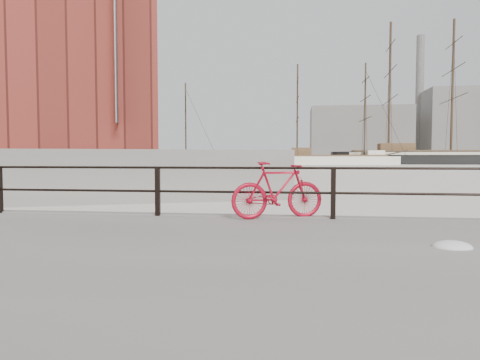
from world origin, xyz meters
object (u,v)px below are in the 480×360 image
(barque_black, at_px, (450,164))
(schooner_left, at_px, (160,165))
(bicycle, at_px, (278,190))
(workboat_near, at_px, (24,175))
(workboat_far, at_px, (95,169))
(schooner_mid, at_px, (330,165))

(barque_black, xyz_separation_m, schooner_left, (-60.59, -11.62, 0.00))
(bicycle, distance_m, barque_black, 94.47)
(bicycle, distance_m, workboat_near, 35.25)
(bicycle, relative_size, workboat_near, 0.17)
(bicycle, height_order, workboat_far, workboat_far)
(schooner_mid, xyz_separation_m, schooner_left, (-34.77, -4.91, 0.00))
(schooner_mid, height_order, workboat_far, schooner_mid)
(bicycle, distance_m, schooner_mid, 82.10)
(barque_black, relative_size, workboat_far, 5.16)
(workboat_near, bearing_deg, schooner_mid, 45.17)
(bicycle, relative_size, schooner_mid, 0.06)
(schooner_mid, xyz_separation_m, workboat_far, (-32.97, -37.29, 0.00))
(barque_black, height_order, schooner_mid, barque_black)
(schooner_mid, bearing_deg, barque_black, 12.20)
(schooner_left, bearing_deg, schooner_mid, -8.05)
(bicycle, xyz_separation_m, workboat_near, (-23.38, 26.36, -0.90))
(workboat_near, relative_size, workboat_far, 0.97)
(schooner_mid, distance_m, workboat_near, 63.33)
(schooner_left, distance_m, workboat_near, 50.67)
(schooner_mid, bearing_deg, workboat_far, -133.85)
(barque_black, distance_m, schooner_mid, 26.68)
(workboat_near, bearing_deg, workboat_far, 81.38)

